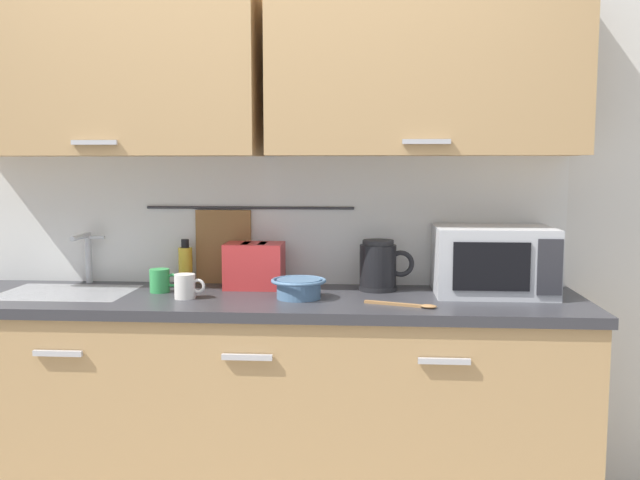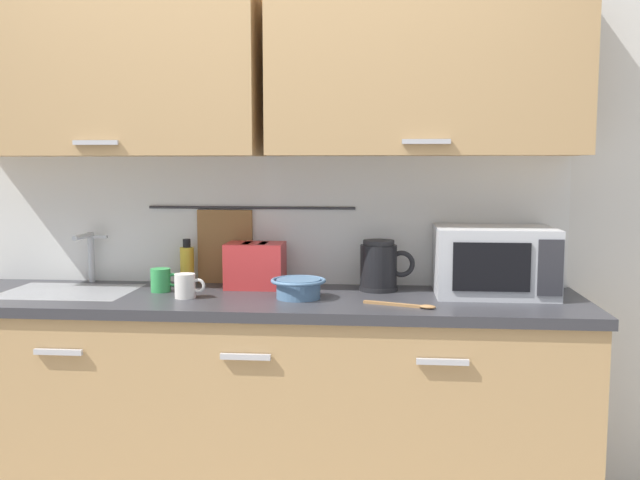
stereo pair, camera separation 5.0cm
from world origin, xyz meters
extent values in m
cube|color=tan|center=(0.00, 0.30, 0.43)|extent=(2.50, 0.60, 0.86)
cube|color=#B7B7BC|center=(-0.69, -0.01, 0.74)|extent=(0.18, 0.02, 0.02)
cube|color=#B7B7BC|center=(0.00, -0.01, 0.74)|extent=(0.18, 0.02, 0.02)
cube|color=#B7B7BC|center=(0.69, -0.01, 0.74)|extent=(0.18, 0.02, 0.02)
cube|color=#333338|center=(0.00, 0.30, 0.88)|extent=(2.53, 0.63, 0.04)
cube|color=#9EA0A5|center=(-0.80, 0.32, 0.85)|extent=(0.52, 0.38, 0.09)
cube|color=silver|center=(0.00, 0.63, 1.25)|extent=(3.70, 0.06, 2.50)
cube|color=silver|center=(0.00, 0.59, 1.18)|extent=(2.50, 0.01, 0.55)
cube|color=tan|center=(-0.64, 0.43, 1.80)|extent=(1.23, 0.33, 0.70)
cube|color=#B7B7BC|center=(-0.64, 0.26, 1.50)|extent=(0.18, 0.01, 0.02)
cube|color=tan|center=(0.64, 0.43, 1.80)|extent=(1.23, 0.33, 0.70)
cube|color=#B7B7BC|center=(0.64, 0.26, 1.50)|extent=(0.18, 0.01, 0.02)
cylinder|color=#333338|center=(-0.09, 0.58, 1.23)|extent=(0.90, 0.01, 0.01)
cube|color=olive|center=(-0.20, 0.58, 1.05)|extent=(0.24, 0.02, 0.34)
cylinder|color=#B2B5BA|center=(-0.80, 0.55, 1.01)|extent=(0.03, 0.03, 0.22)
cylinder|color=#B2B5BA|center=(-0.80, 0.47, 1.11)|extent=(0.02, 0.16, 0.02)
cube|color=#B2B5BA|center=(-0.76, 0.55, 1.10)|extent=(0.07, 0.02, 0.01)
cube|color=silver|center=(0.92, 0.41, 1.04)|extent=(0.46, 0.34, 0.27)
cube|color=black|center=(0.88, 0.24, 1.04)|extent=(0.29, 0.01, 0.18)
cube|color=#2D2D33|center=(1.10, 0.24, 1.04)|extent=(0.09, 0.01, 0.21)
cylinder|color=black|center=(0.46, 0.46, 0.91)|extent=(0.16, 0.16, 0.02)
cylinder|color=black|center=(0.46, 0.46, 1.00)|extent=(0.15, 0.15, 0.17)
cylinder|color=#262628|center=(0.46, 0.46, 1.10)|extent=(0.13, 0.13, 0.02)
torus|color=black|center=(0.56, 0.46, 1.01)|extent=(0.11, 0.02, 0.11)
cylinder|color=yellow|center=(-0.36, 0.54, 0.98)|extent=(0.06, 0.06, 0.16)
cylinder|color=black|center=(-0.36, 0.54, 1.08)|extent=(0.03, 0.03, 0.04)
cylinder|color=green|center=(-0.42, 0.35, 0.95)|extent=(0.08, 0.08, 0.09)
torus|color=green|center=(-0.37, 0.35, 0.95)|extent=(0.06, 0.01, 0.06)
cylinder|color=#4C7093|center=(0.16, 0.26, 0.94)|extent=(0.17, 0.17, 0.07)
torus|color=#4C7093|center=(0.16, 0.26, 0.97)|extent=(0.21, 0.21, 0.01)
cube|color=red|center=(-0.05, 0.47, 1.00)|extent=(0.24, 0.17, 0.19)
cube|color=black|center=(-0.09, 0.47, 1.08)|extent=(0.03, 0.12, 0.01)
cube|color=black|center=(-0.02, 0.47, 1.08)|extent=(0.03, 0.12, 0.01)
cube|color=black|center=(-0.18, 0.47, 1.02)|extent=(0.02, 0.02, 0.02)
cylinder|color=silver|center=(-0.28, 0.22, 0.95)|extent=(0.08, 0.08, 0.09)
torus|color=silver|center=(-0.23, 0.22, 0.95)|extent=(0.06, 0.01, 0.06)
cube|color=#9E7042|center=(0.51, 0.15, 0.91)|extent=(0.21, 0.09, 0.01)
ellipsoid|color=#9E7042|center=(0.64, 0.11, 0.91)|extent=(0.07, 0.06, 0.01)
camera|label=1|loc=(0.43, -2.35, 1.41)|focal=38.73mm
camera|label=2|loc=(0.48, -2.35, 1.41)|focal=38.73mm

